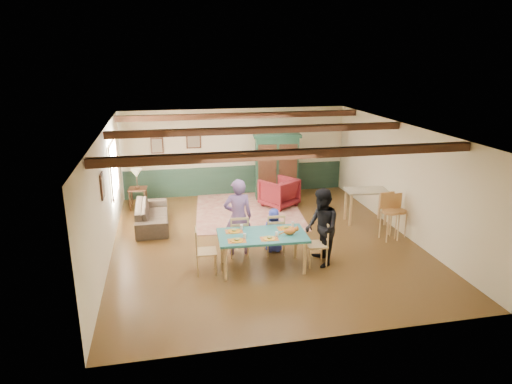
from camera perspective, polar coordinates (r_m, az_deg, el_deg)
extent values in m
plane|color=#482E14|center=(11.00, 0.93, -6.12)|extent=(8.00, 8.00, 0.00)
cube|color=beige|center=(14.36, -2.55, 5.02)|extent=(7.00, 0.02, 2.70)
cube|color=beige|center=(10.38, -18.24, -0.48)|extent=(0.02, 8.00, 2.70)
cube|color=beige|center=(11.79, 17.81, 1.58)|extent=(0.02, 8.00, 2.70)
cube|color=silver|center=(10.25, 1.00, 7.91)|extent=(7.00, 8.00, 0.02)
cube|color=#1A3024|center=(14.55, -2.49, 1.54)|extent=(6.95, 0.03, 0.90)
cube|color=black|center=(8.07, 4.60, 4.76)|extent=(6.95, 0.16, 0.16)
cube|color=black|center=(10.65, 0.52, 7.76)|extent=(6.95, 0.16, 0.16)
cube|color=black|center=(13.17, -1.91, 9.52)|extent=(6.95, 0.16, 0.16)
imported|color=#6E4F87|center=(10.02, -2.26, -3.16)|extent=(0.65, 0.44, 1.73)
imported|color=black|center=(9.62, 8.21, -4.43)|extent=(0.67, 0.84, 1.66)
imported|color=#2937A6|center=(10.26, 2.24, -4.82)|extent=(0.51, 0.34, 1.01)
cube|color=beige|center=(13.03, -0.98, -2.35)|extent=(3.25, 3.74, 0.01)
cube|color=#143323|center=(13.96, 2.60, 3.21)|extent=(1.48, 0.74, 2.00)
imported|color=#4A0E16|center=(13.33, 2.88, -0.04)|extent=(1.26, 1.27, 0.84)
imported|color=#372C22|center=(12.14, -12.86, -2.79)|extent=(0.80, 2.05, 0.60)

